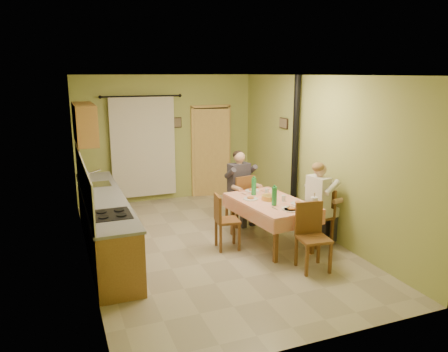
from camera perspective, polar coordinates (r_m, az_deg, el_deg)
name	(u,v)px	position (r m, az deg, el deg)	size (l,w,h in m)	color
floor	(212,244)	(7.49, -1.52, -8.92)	(4.00, 6.00, 0.01)	tan
room_shell	(212,138)	(7.01, -1.61, 4.99)	(4.04, 6.04, 2.82)	#A7AF5A
kitchen_run	(105,222)	(7.34, -15.33, -5.87)	(0.64, 3.64, 1.56)	olive
upper_cabinets	(85,123)	(8.29, -17.76, 6.57)	(0.35, 1.40, 0.70)	olive
curtain	(143,147)	(9.72, -10.49, 3.79)	(1.70, 0.07, 2.22)	black
doorway	(211,151)	(10.20, -1.65, 3.25)	(0.96, 0.22, 2.15)	black
dining_table	(270,222)	(7.43, 6.07, -6.03)	(1.16, 1.72, 0.76)	#EE9A7B
tableware	(276,198)	(7.23, 6.79, -2.91)	(0.86, 1.60, 0.33)	white
chair_far	(240,209)	(8.37, 2.11, -4.39)	(0.49, 0.49, 0.98)	brown
chair_near	(313,250)	(6.63, 11.50, -9.51)	(0.47, 0.47, 0.99)	brown
chair_right	(319,227)	(7.59, 12.24, -6.58)	(0.45, 0.45, 0.95)	brown
chair_left	(227,232)	(7.23, 0.35, -7.28)	(0.41, 0.41, 0.92)	brown
man_far	(240,179)	(8.22, 2.09, -0.45)	(0.62, 0.53, 1.39)	#38333D
man_right	(320,194)	(7.41, 12.39, -2.30)	(0.52, 0.62, 1.39)	silver
stove_flue	(294,170)	(8.49, 9.18, 0.84)	(0.24, 0.24, 2.80)	black
picture_back	(177,123)	(9.90, -6.12, 6.96)	(0.19, 0.03, 0.23)	black
picture_right	(284,123)	(8.90, 7.80, 6.85)	(0.03, 0.31, 0.21)	brown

